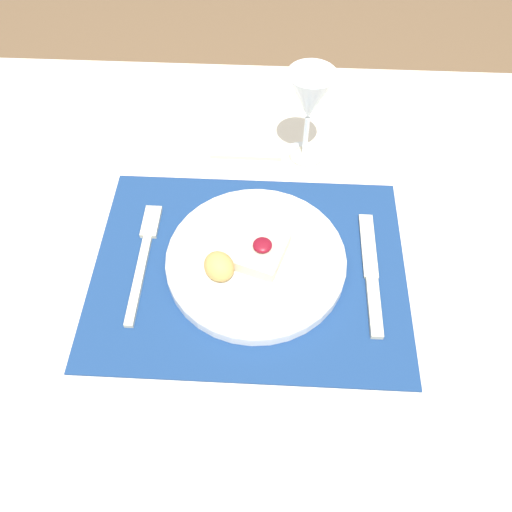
# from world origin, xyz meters

# --- Properties ---
(ground_plane) EXTENTS (8.00, 8.00, 0.00)m
(ground_plane) POSITION_xyz_m (0.00, 0.00, 0.00)
(ground_plane) COLOR brown
(dining_table) EXTENTS (1.29, 0.95, 0.76)m
(dining_table) POSITION_xyz_m (0.00, 0.00, 0.66)
(dining_table) COLOR beige
(dining_table) RESTS_ON ground_plane
(placemat) EXTENTS (0.44, 0.33, 0.00)m
(placemat) POSITION_xyz_m (0.00, 0.00, 0.76)
(placemat) COLOR navy
(placemat) RESTS_ON dining_table
(dinner_plate) EXTENTS (0.25, 0.25, 0.05)m
(dinner_plate) POSITION_xyz_m (0.01, 0.01, 0.77)
(dinner_plate) COLOR white
(dinner_plate) RESTS_ON placemat
(fork) EXTENTS (0.02, 0.20, 0.01)m
(fork) POSITION_xyz_m (-0.15, 0.02, 0.76)
(fork) COLOR beige
(fork) RESTS_ON placemat
(knife) EXTENTS (0.02, 0.20, 0.01)m
(knife) POSITION_xyz_m (0.17, -0.01, 0.76)
(knife) COLOR beige
(knife) RESTS_ON placemat
(spoon) EXTENTS (0.19, 0.05, 0.02)m
(spoon) POSITION_xyz_m (0.06, 0.22, 0.77)
(spoon) COLOR beige
(spoon) RESTS_ON dining_table
(wine_glass_near) EXTENTS (0.07, 0.07, 0.16)m
(wine_glass_near) POSITION_xyz_m (0.08, 0.22, 0.87)
(wine_glass_near) COLOR white
(wine_glass_near) RESTS_ON dining_table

